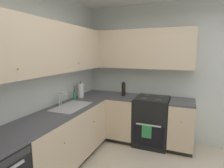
# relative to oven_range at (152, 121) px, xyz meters

# --- Properties ---
(wall_back) EXTENTS (3.97, 0.05, 2.67)m
(wall_back) POSITION_rel_oven_range_xyz_m (-1.65, 1.45, 0.87)
(wall_back) COLOR silver
(wall_back) RESTS_ON ground_plane
(wall_right) EXTENTS (0.05, 3.59, 2.67)m
(wall_right) POSITION_rel_oven_range_xyz_m (0.31, -0.32, 0.87)
(wall_right) COLOR silver
(wall_right) RESTS_ON ground_plane
(lower_cabinets_back) EXTENTS (1.82, 0.62, 0.87)m
(lower_cabinets_back) POSITION_rel_oven_range_xyz_m (-1.23, 1.13, -0.02)
(lower_cabinets_back) COLOR beige
(lower_cabinets_back) RESTS_ON ground_plane
(countertop_back) EXTENTS (3.03, 0.60, 0.03)m
(countertop_back) POSITION_rel_oven_range_xyz_m (-1.23, 1.12, 0.43)
(countertop_back) COLOR #4C4C51
(countertop_back) RESTS_ON lower_cabinets_back
(lower_cabinets_right) EXTENTS (0.62, 1.57, 0.87)m
(lower_cabinets_right) POSITION_rel_oven_range_xyz_m (-0.02, 0.07, -0.02)
(lower_cabinets_right) COLOR beige
(lower_cabinets_right) RESTS_ON ground_plane
(countertop_right) EXTENTS (0.60, 1.57, 0.03)m
(countertop_right) POSITION_rel_oven_range_xyz_m (-0.02, 0.07, 0.43)
(countertop_right) COLOR #4C4C51
(countertop_right) RESTS_ON lower_cabinets_right
(oven_range) EXTENTS (0.68, 0.62, 1.06)m
(oven_range) POSITION_rel_oven_range_xyz_m (0.00, 0.00, 0.00)
(oven_range) COLOR black
(oven_range) RESTS_ON ground_plane
(upper_cabinets_back) EXTENTS (2.71, 0.34, 0.73)m
(upper_cabinets_back) POSITION_rel_oven_range_xyz_m (-1.39, 1.26, 1.36)
(upper_cabinets_back) COLOR beige
(upper_cabinets_right) EXTENTS (0.32, 2.12, 0.73)m
(upper_cabinets_right) POSITION_rel_oven_range_xyz_m (0.12, 0.37, 1.36)
(upper_cabinets_right) COLOR beige
(sink) EXTENTS (0.67, 0.40, 0.10)m
(sink) POSITION_rel_oven_range_xyz_m (-1.05, 1.09, 0.41)
(sink) COLOR #B7B7BC
(sink) RESTS_ON countertop_back
(faucet) EXTENTS (0.07, 0.16, 0.21)m
(faucet) POSITION_rel_oven_range_xyz_m (-1.04, 1.30, 0.57)
(faucet) COLOR silver
(faucet) RESTS_ON countertop_back
(soap_bottle) EXTENTS (0.05, 0.05, 0.19)m
(soap_bottle) POSITION_rel_oven_range_xyz_m (-0.63, 1.30, 0.53)
(soap_bottle) COLOR #338C4C
(soap_bottle) RESTS_ON countertop_back
(paper_towel_roll) EXTENTS (0.11, 0.11, 0.33)m
(paper_towel_roll) POSITION_rel_oven_range_xyz_m (-0.45, 1.28, 0.58)
(paper_towel_roll) COLOR white
(paper_towel_roll) RESTS_ON countertop_back
(oil_bottle) EXTENTS (0.08, 0.08, 0.28)m
(oil_bottle) POSITION_rel_oven_range_xyz_m (-0.02, 0.57, 0.58)
(oil_bottle) COLOR black
(oil_bottle) RESTS_ON countertop_right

